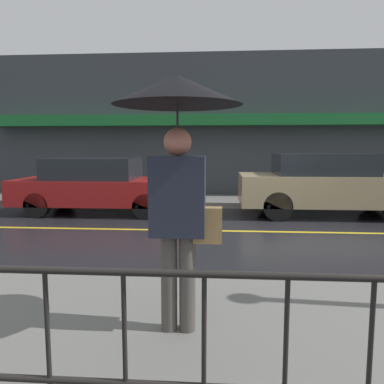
{
  "coord_description": "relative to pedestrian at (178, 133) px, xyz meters",
  "views": [
    {
      "loc": [
        -0.87,
        -7.6,
        1.71
      ],
      "look_at": [
        -1.24,
        -2.61,
        1.12
      ],
      "focal_mm": 35.0,
      "sensor_mm": 36.0,
      "label": 1
    }
  ],
  "objects": [
    {
      "name": "building_storefront",
      "position": [
        1.21,
        9.6,
        0.59
      ],
      "size": [
        28.0,
        0.85,
        4.82
      ],
      "color": "#383D42",
      "rests_on": "ground_plane"
    },
    {
      "name": "ground_plane",
      "position": [
        1.21,
        4.53,
        -1.83
      ],
      "size": [
        80.0,
        80.0,
        0.0
      ],
      "primitive_type": "plane",
      "color": "black"
    },
    {
      "name": "sidewalk_far",
      "position": [
        1.21,
        8.53,
        -1.76
      ],
      "size": [
        28.0,
        1.91,
        0.14
      ],
      "color": "slate",
      "rests_on": "ground_plane"
    },
    {
      "name": "pedestrian",
      "position": [
        0.0,
        0.0,
        0.0
      ],
      "size": [
        1.06,
        1.06,
        2.15
      ],
      "color": "#4C4742",
      "rests_on": "sidewalk_near"
    },
    {
      "name": "lane_marking",
      "position": [
        1.21,
        4.53,
        -1.83
      ],
      "size": [
        25.2,
        0.12,
        0.01
      ],
      "color": "gold",
      "rests_on": "ground_plane"
    },
    {
      "name": "sidewalk_near",
      "position": [
        1.21,
        -0.09,
        -1.76
      ],
      "size": [
        28.0,
        3.17,
        0.14
      ],
      "color": "slate",
      "rests_on": "ground_plane"
    },
    {
      "name": "car_tan",
      "position": [
        3.04,
        6.49,
        -1.03
      ],
      "size": [
        4.43,
        1.75,
        1.57
      ],
      "color": "tan",
      "rests_on": "ground_plane"
    },
    {
      "name": "car_red",
      "position": [
        -2.82,
        6.49,
        -1.1
      ],
      "size": [
        4.35,
        1.79,
        1.44
      ],
      "color": "maroon",
      "rests_on": "ground_plane"
    }
  ]
}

